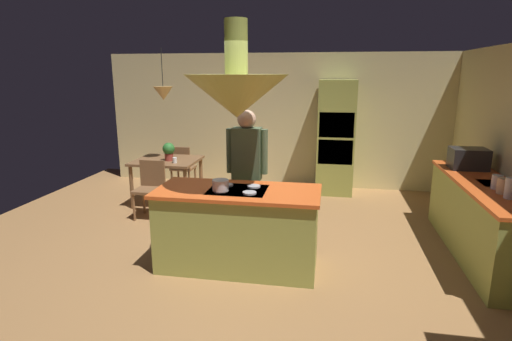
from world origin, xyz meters
TOP-DOWN VIEW (x-y plane):
  - ground at (0.00, 0.00)m, footprint 8.16×8.16m
  - wall_back at (0.00, 3.45)m, footprint 6.80×0.10m
  - kitchen_island at (0.00, -0.20)m, footprint 1.83×0.83m
  - counter_run_right at (2.84, 0.60)m, footprint 0.73×2.53m
  - oven_tower at (1.10, 3.04)m, footprint 0.66×0.62m
  - dining_table at (-1.70, 1.90)m, footprint 1.04×0.93m
  - person_at_island at (-0.03, 0.49)m, footprint 0.53×0.23m
  - range_hood at (0.00, -0.20)m, footprint 1.10×1.10m
  - pendant_light_over_table at (-1.70, 1.90)m, footprint 0.32×0.32m
  - chair_facing_island at (-1.70, 1.22)m, footprint 0.40×0.40m
  - chair_by_back_wall at (-1.70, 2.58)m, footprint 0.40×0.40m
  - potted_plant_on_table at (-1.63, 1.83)m, footprint 0.20×0.20m
  - cup_on_table at (-1.47, 1.67)m, footprint 0.07×0.07m
  - canister_flour at (2.84, -0.02)m, footprint 0.12×0.12m
  - canister_sugar at (2.84, 0.16)m, footprint 0.13×0.13m
  - canister_tea at (2.84, 0.34)m, footprint 0.11×0.11m
  - microwave_on_counter at (2.84, 1.35)m, footprint 0.46×0.36m
  - cooking_pot_on_cooktop at (-0.16, -0.33)m, footprint 0.18×0.18m

SIDE VIEW (x-z plane):
  - ground at x=0.00m, z-range 0.00..0.00m
  - kitchen_island at x=0.00m, z-range -0.01..0.93m
  - counter_run_right at x=2.84m, z-range 0.01..0.93m
  - chair_facing_island at x=-1.70m, z-range 0.07..0.94m
  - chair_by_back_wall at x=-1.70m, z-range 0.07..0.94m
  - dining_table at x=-1.70m, z-range 0.28..1.04m
  - cup_on_table at x=-1.47m, z-range 0.76..0.85m
  - potted_plant_on_table at x=-1.63m, z-range 0.78..1.08m
  - canister_tea at x=2.84m, z-range 0.92..1.08m
  - cooking_pot_on_cooktop at x=-0.16m, z-range 0.94..1.06m
  - canister_sugar at x=2.84m, z-range 0.92..1.09m
  - person_at_island at x=-0.03m, z-range 0.13..1.88m
  - canister_flour at x=2.84m, z-range 0.92..1.14m
  - oven_tower at x=1.10m, z-range 0.00..2.07m
  - microwave_on_counter at x=2.84m, z-range 0.92..1.20m
  - wall_back at x=0.00m, z-range 0.00..2.55m
  - pendant_light_over_table at x=-1.70m, z-range 1.45..2.27m
  - range_hood at x=0.00m, z-range 1.47..2.47m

